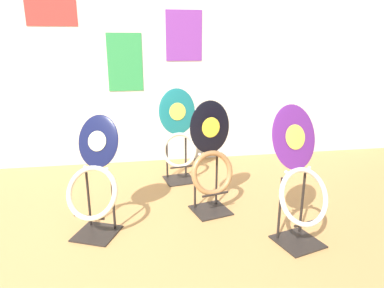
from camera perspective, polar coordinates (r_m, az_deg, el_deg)
wall_back at (r=3.83m, az=-16.11°, el=15.71°), size 8.00×0.07×2.60m
toilet_seat_display_navy_moon at (r=2.46m, az=-15.94°, el=-5.67°), size 0.44×0.43×0.84m
toilet_seat_display_jazz_black at (r=2.66m, az=3.21°, el=-2.57°), size 0.38×0.34×0.90m
toilet_seat_display_teal_sax at (r=3.30m, az=-2.26°, el=1.09°), size 0.38×0.32×0.90m
toilet_seat_display_purple_note at (r=2.37m, az=17.53°, el=-5.93°), size 0.44×0.41×0.93m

